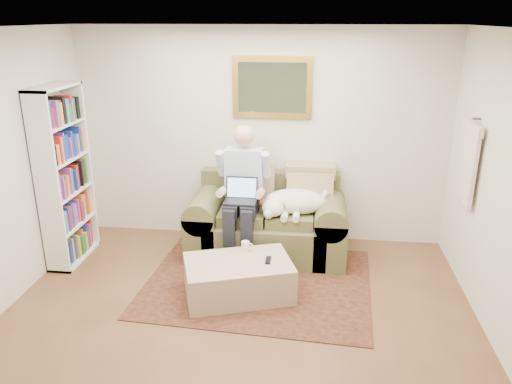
% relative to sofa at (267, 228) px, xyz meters
% --- Properties ---
extents(room_shell, '(4.51, 5.00, 2.61)m').
position_rel_sofa_xyz_m(room_shell, '(-0.14, -1.65, 0.98)').
color(room_shell, brown).
rests_on(room_shell, ground).
extents(rug, '(2.46, 2.02, 0.01)m').
position_rel_sofa_xyz_m(rug, '(-0.02, -0.74, -0.31)').
color(rug, black).
rests_on(rug, room_shell).
extents(sofa, '(1.83, 0.93, 1.10)m').
position_rel_sofa_xyz_m(sofa, '(0.00, 0.00, 0.00)').
color(sofa, olive).
rests_on(sofa, room_shell).
extents(seated_man, '(0.60, 0.86, 1.54)m').
position_rel_sofa_xyz_m(seated_man, '(-0.27, -0.17, 0.45)').
color(seated_man, '#8CA2D8').
rests_on(seated_man, sofa).
extents(laptop, '(0.35, 0.28, 0.26)m').
position_rel_sofa_xyz_m(laptop, '(-0.27, -0.24, 0.49)').
color(laptop, black).
rests_on(laptop, seated_man).
extents(sleeping_dog, '(0.75, 0.47, 0.28)m').
position_rel_sofa_xyz_m(sleeping_dog, '(0.33, -0.09, 0.38)').
color(sleeping_dog, white).
rests_on(sleeping_dog, sofa).
extents(ottoman, '(1.20, 0.97, 0.38)m').
position_rel_sofa_xyz_m(ottoman, '(-0.19, -1.02, -0.13)').
color(ottoman, tan).
rests_on(ottoman, room_shell).
extents(coffee_mug, '(0.08, 0.08, 0.10)m').
position_rel_sofa_xyz_m(coffee_mug, '(-0.15, -0.76, 0.11)').
color(coffee_mug, white).
rests_on(coffee_mug, ottoman).
extents(tv_remote, '(0.05, 0.15, 0.02)m').
position_rel_sofa_xyz_m(tv_remote, '(0.10, -0.97, 0.07)').
color(tv_remote, black).
rests_on(tv_remote, ottoman).
extents(bookshelf, '(0.28, 0.80, 2.00)m').
position_rel_sofa_xyz_m(bookshelf, '(-2.24, -0.40, 0.68)').
color(bookshelf, white).
rests_on(bookshelf, room_shell).
extents(wall_mirror, '(0.94, 0.04, 0.72)m').
position_rel_sofa_xyz_m(wall_mirror, '(0.00, 0.47, 1.58)').
color(wall_mirror, gold).
rests_on(wall_mirror, room_shell).
extents(hanging_shirt, '(0.06, 0.52, 0.90)m').
position_rel_sofa_xyz_m(hanging_shirt, '(2.05, -0.40, 1.03)').
color(hanging_shirt, beige).
rests_on(hanging_shirt, room_shell).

